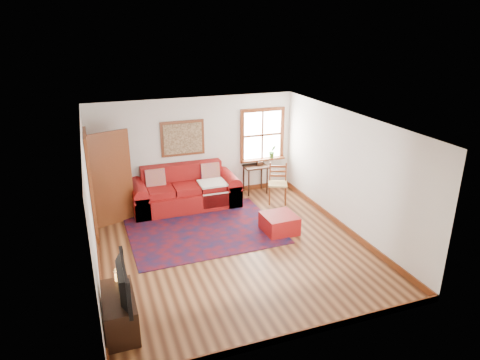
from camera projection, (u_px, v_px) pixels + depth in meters
name	position (u px, v px, depth m)	size (l,w,h in m)	color
ground	(232.00, 247.00, 8.37)	(5.50, 5.50, 0.00)	#452312
room_envelope	(231.00, 167.00, 7.81)	(5.04, 5.54, 2.52)	silver
window	(264.00, 140.00, 10.87)	(1.18, 0.20, 1.38)	white
doorway	(104.00, 180.00, 8.87)	(0.89, 1.08, 2.14)	black
framed_artwork	(183.00, 138.00, 10.13)	(1.05, 0.07, 0.85)	brown
persian_rug	(203.00, 229.00, 9.07)	(3.07, 2.46, 0.02)	#540C11
red_leather_sofa	(186.00, 193.00, 10.14)	(2.49, 1.03, 0.97)	maroon
red_ottoman	(279.00, 223.00, 8.93)	(0.67, 0.67, 0.38)	maroon
side_table	(255.00, 170.00, 10.87)	(0.60, 0.45, 0.72)	black
ladder_back_chair	(278.00, 182.00, 10.33)	(0.58, 0.57, 0.96)	tan
media_cabinet	(120.00, 312.00, 6.07)	(0.45, 0.99, 0.55)	black
television	(118.00, 283.00, 5.78)	(0.99, 0.13, 0.57)	black
candle_hurricane	(118.00, 276.00, 6.31)	(0.12, 0.12, 0.18)	silver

